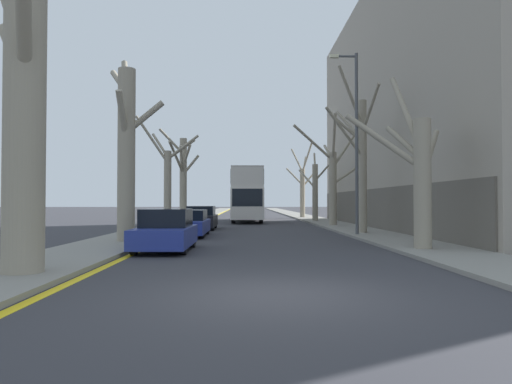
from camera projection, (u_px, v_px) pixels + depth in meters
ground_plane at (277, 294)px, 8.33m from camera, size 300.00×300.00×0.00m
sidewalk_left at (204, 215)px, 58.17m from camera, size 2.88×120.00×0.12m
sidewalk_right at (296, 215)px, 58.44m from camera, size 2.88×120.00×0.12m
building_facade_right at (446, 106)px, 29.21m from camera, size 10.08×30.06×15.78m
kerb_line_stripe at (217, 215)px, 58.21m from camera, size 0.24×120.00×0.01m
street_tree_left_0 at (23, 109)px, 10.19m from camera, size 2.41×3.70×8.57m
street_tree_left_1 at (126, 148)px, 18.56m from camera, size 2.71×3.01×7.75m
street_tree_left_2 at (168, 181)px, 28.17m from camera, size 3.74×2.89×6.91m
street_tree_left_3 at (183, 176)px, 36.15m from camera, size 3.16×3.27×7.46m
street_tree_right_0 at (418, 172)px, 15.69m from camera, size 3.64×2.21×6.35m
street_tree_right_1 at (361, 158)px, 23.43m from camera, size 2.41×3.76×8.45m
street_tree_right_2 at (333, 178)px, 31.23m from camera, size 5.10×4.09×7.52m
street_tree_right_3 at (315, 190)px, 38.97m from camera, size 2.57×3.34×6.05m
street_tree_right_4 at (302, 187)px, 47.69m from camera, size 2.80×4.02×7.83m
double_decker_bus at (247, 193)px, 39.40m from camera, size 2.56×10.97×4.44m
parked_car_0 at (166, 231)px, 15.84m from camera, size 1.80×3.97×1.45m
parked_car_1 at (190, 224)px, 22.56m from camera, size 1.72×4.60×1.30m
parked_car_2 at (201, 218)px, 28.34m from camera, size 1.82×4.40×1.44m
lamp_post at (355, 135)px, 22.30m from camera, size 1.40×0.20×9.00m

